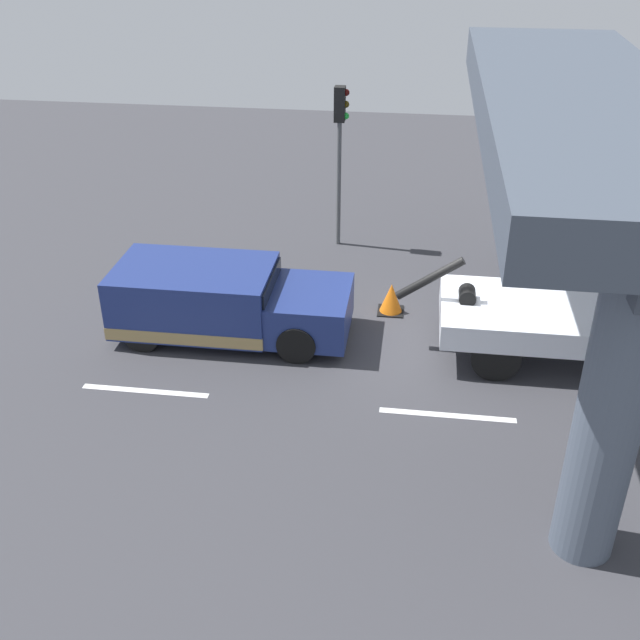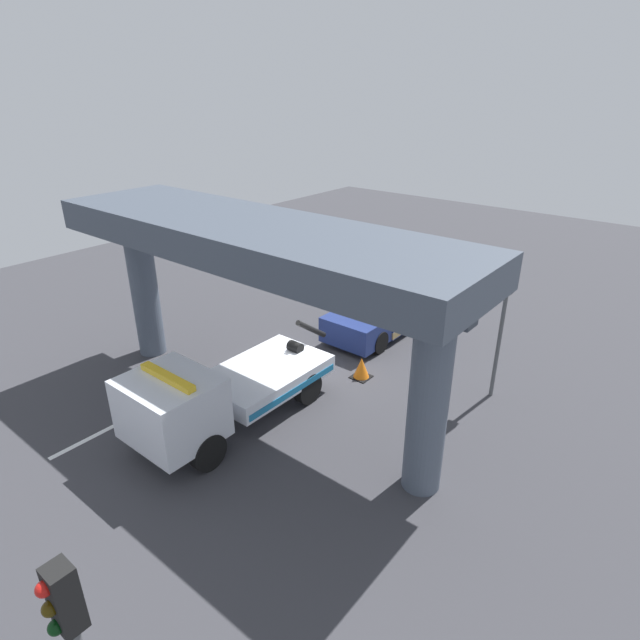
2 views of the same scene
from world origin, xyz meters
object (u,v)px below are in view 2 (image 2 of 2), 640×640
(traffic_cone_orange, at_px, (361,368))
(tow_truck_white, at_px, (215,394))
(towed_van_green, at_px, (385,311))
(traffic_light_near, at_px, (505,302))

(traffic_cone_orange, bearing_deg, tow_truck_white, -16.60)
(tow_truck_white, relative_size, towed_van_green, 1.40)
(towed_van_green, height_order, traffic_cone_orange, towed_van_green)
(towed_van_green, xyz_separation_m, traffic_light_near, (2.05, 5.28, 2.41))
(tow_truck_white, relative_size, traffic_light_near, 1.66)
(towed_van_green, distance_m, traffic_cone_orange, 4.03)
(towed_van_green, bearing_deg, traffic_light_near, 68.81)
(towed_van_green, xyz_separation_m, traffic_cone_orange, (3.72, 1.48, -0.43))
(towed_van_green, height_order, traffic_light_near, traffic_light_near)
(traffic_cone_orange, bearing_deg, towed_van_green, -158.39)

